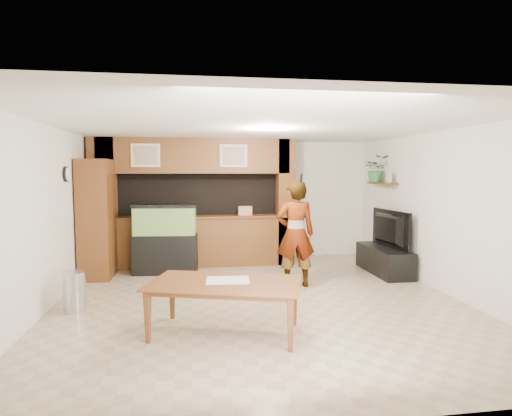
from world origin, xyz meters
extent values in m
plane|color=tan|center=(0.00, 0.00, 0.00)|extent=(6.50, 6.50, 0.00)
plane|color=white|center=(0.00, 0.00, 2.60)|extent=(6.50, 6.50, 0.00)
plane|color=beige|center=(0.00, 3.25, 1.30)|extent=(6.00, 0.00, 6.00)
plane|color=beige|center=(-3.00, 0.00, 1.30)|extent=(0.00, 6.50, 6.50)
plane|color=beige|center=(3.00, 0.00, 1.30)|extent=(0.00, 6.50, 6.50)
cube|color=brown|center=(-0.90, 2.45, 0.50)|extent=(3.80, 0.35, 1.00)
cube|color=brown|center=(-0.90, 2.45, 1.02)|extent=(3.80, 0.43, 0.04)
cube|color=brown|center=(-0.90, 2.45, 2.25)|extent=(3.80, 0.35, 0.70)
cube|color=brown|center=(-2.70, 2.45, 1.30)|extent=(0.50, 0.35, 2.60)
cube|color=brown|center=(0.95, 2.45, 1.30)|extent=(0.35, 0.35, 2.60)
cube|color=black|center=(-0.90, 3.00, 1.45)|extent=(4.20, 0.45, 0.85)
cube|color=#C9B386|center=(-1.85, 2.26, 2.25)|extent=(0.55, 0.03, 0.45)
cube|color=tan|center=(-1.85, 2.24, 2.25)|extent=(0.43, 0.01, 0.35)
cube|color=#C9B386|center=(-0.15, 2.26, 2.25)|extent=(0.55, 0.03, 0.45)
cube|color=tan|center=(-0.15, 2.24, 2.25)|extent=(0.43, 0.01, 0.35)
cylinder|color=black|center=(-2.97, 1.00, 1.90)|extent=(0.04, 0.25, 0.25)
cylinder|color=white|center=(-2.94, 1.00, 1.90)|extent=(0.01, 0.21, 0.21)
cube|color=brown|center=(2.85, 1.95, 1.70)|extent=(0.25, 0.90, 0.04)
cube|color=brown|center=(-2.70, 1.85, 1.08)|extent=(0.54, 0.88, 2.16)
cylinder|color=#B2B2B7|center=(-2.61, -0.14, 0.28)|extent=(0.30, 0.30, 0.56)
cube|color=black|center=(-1.49, 1.95, 0.37)|extent=(1.19, 0.45, 0.75)
cube|color=#2E7331|center=(-1.49, 1.95, 1.01)|extent=(1.14, 0.42, 0.52)
cube|color=black|center=(-1.49, 1.95, 1.29)|extent=(1.19, 0.45, 0.06)
cube|color=black|center=(2.65, 1.35, 0.25)|extent=(0.54, 1.48, 0.49)
imported|color=black|center=(2.65, 1.35, 0.85)|extent=(0.28, 1.25, 0.71)
cube|color=#C9B386|center=(2.85, 1.66, 1.82)|extent=(0.03, 0.15, 0.20)
imported|color=#296733|center=(2.82, 2.17, 2.00)|extent=(0.59, 0.55, 0.55)
imported|color=#967B52|center=(0.74, 0.69, 0.90)|extent=(0.68, 0.47, 1.79)
cylinder|color=black|center=(0.79, 0.53, 1.84)|extent=(0.04, 0.11, 0.17)
imported|color=brown|center=(-0.61, -1.29, 0.32)|extent=(2.01, 1.48, 0.63)
cube|color=silver|center=(-0.56, -1.19, 0.64)|extent=(0.54, 0.42, 0.01)
cube|color=#A17A57|center=(0.10, 2.45, 1.13)|extent=(0.28, 0.19, 0.19)
camera|label=1|loc=(-0.98, -6.25, 1.96)|focal=30.00mm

